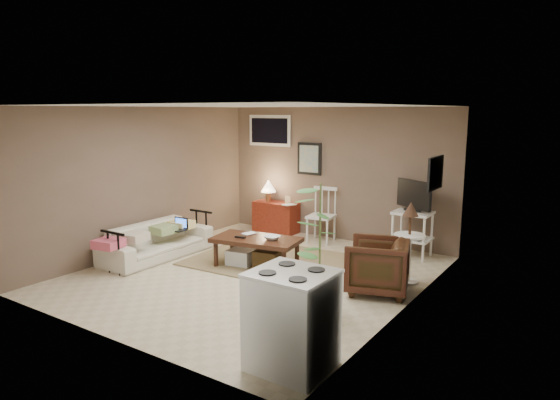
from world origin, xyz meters
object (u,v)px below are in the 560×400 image
Objects in this scene: spindle_chair at (321,217)px; tv_stand at (413,217)px; armchair at (377,263)px; sofa at (157,235)px; side_table at (410,233)px; coffee_table at (256,250)px; potted_plant at (320,245)px; stove at (292,320)px; red_console at (275,214)px.

tv_stand is (1.68, -0.02, 0.20)m from spindle_chair.
tv_stand is 1.85m from armchair.
spindle_chair is at bearing -36.04° from sofa.
tv_stand is at bearing 168.65° from armchair.
side_table is at bearing -31.47° from spindle_chair.
sofa is at bearing -163.98° from side_table.
coffee_table is 0.88× the size of potted_plant.
potted_plant is 1.31m from stove.
tv_stand is at bearing 107.31° from side_table.
side_table is (0.39, -1.24, 0.04)m from tv_stand.
armchair is at bearing -110.24° from side_table.
side_table is 2.84m from stove.
stove is at bearing -72.13° from potted_plant.
tv_stand is 1.10× the size of side_table.
side_table is 1.22× the size of stove.
red_console is at bearing 126.02° from stove.
stove is at bearing -13.78° from armchair.
spindle_chair is (1.71, 2.35, 0.09)m from sofa.
coffee_table is at bearing -105.47° from armchair.
side_table reaches higher than spindle_chair.
coffee_table is 2.28m from red_console.
potted_plant is (-0.48, -1.63, 0.13)m from side_table.
armchair is 0.50× the size of potted_plant.
sofa is at bearing -126.04° from spindle_chair.
side_table is (3.17, -1.41, 0.35)m from red_console.
spindle_chair is 4.54m from stove.
side_table reaches higher than sofa.
side_table is at bearing 88.11° from stove.
red_console is at bearing -140.69° from armchair.
sofa is 4.12m from tv_stand.
coffee_table is 1.90m from spindle_chair.
coffee_table is at bearing 132.85° from stove.
sofa is 3.59m from armchair.
sofa is 1.85× the size of red_console.
side_table reaches higher than stove.
spindle_chair is at bearing 118.72° from potted_plant.
potted_plant reaches higher than side_table.
sofa is 3.94m from side_table.
stove reaches higher than sofa.
potted_plant is 1.68× the size of stove.
side_table is (3.77, 1.08, 0.33)m from sofa.
side_table is at bearing -72.69° from tv_stand.
sofa reaches higher than coffee_table.
sofa is 3.37m from potted_plant.
tv_stand reaches higher than spindle_chair.
armchair is at bearing -44.83° from spindle_chair.
spindle_chair is at bearing 87.81° from coffee_table.
tv_stand is at bearing -3.43° from red_console.
sofa is 2.56m from red_console.
sofa is at bearing 170.54° from potted_plant.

